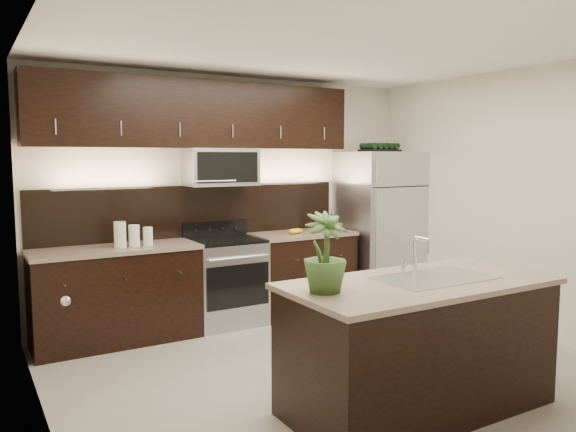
% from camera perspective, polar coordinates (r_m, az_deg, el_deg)
% --- Properties ---
extents(ground, '(4.50, 4.50, 0.00)m').
position_cam_1_polar(ground, '(4.98, 4.77, -15.30)').
color(ground, gray).
rests_on(ground, ground).
extents(room_walls, '(4.52, 4.02, 2.71)m').
position_cam_1_polar(room_walls, '(4.55, 4.08, 4.58)').
color(room_walls, beige).
rests_on(room_walls, ground).
extents(counter_run, '(3.51, 0.65, 0.94)m').
position_cam_1_polar(counter_run, '(6.06, -8.11, -6.80)').
color(counter_run, black).
rests_on(counter_run, ground).
extents(upper_fixtures, '(3.49, 0.40, 1.66)m').
position_cam_1_polar(upper_fixtures, '(6.07, -8.65, 9.08)').
color(upper_fixtures, black).
rests_on(upper_fixtures, counter_run).
extents(island, '(1.96, 0.96, 0.94)m').
position_cam_1_polar(island, '(4.22, 13.05, -12.61)').
color(island, black).
rests_on(island, ground).
extents(sink_faucet, '(0.84, 0.50, 0.28)m').
position_cam_1_polar(sink_faucet, '(4.20, 14.61, -5.89)').
color(sink_faucet, silver).
rests_on(sink_faucet, island).
extents(refrigerator, '(0.90, 0.81, 1.87)m').
position_cam_1_polar(refrigerator, '(7.08, 9.15, -1.13)').
color(refrigerator, '#B2B2B7').
rests_on(refrigerator, ground).
extents(wine_rack, '(0.46, 0.29, 0.11)m').
position_cam_1_polar(wine_rack, '(7.03, 9.29, 6.86)').
color(wine_rack, black).
rests_on(wine_rack, refrigerator).
extents(plant, '(0.30, 0.30, 0.52)m').
position_cam_1_polar(plant, '(3.62, 3.77, -3.70)').
color(plant, '#325020').
rests_on(plant, island).
extents(canisters, '(0.38, 0.12, 0.25)m').
position_cam_1_polar(canisters, '(5.66, -15.68, -1.90)').
color(canisters, silver).
rests_on(canisters, counter_run).
extents(french_press, '(0.09, 0.09, 0.27)m').
position_cam_1_polar(french_press, '(6.65, 4.41, -0.63)').
color(french_press, silver).
rests_on(french_press, counter_run).
extents(bananas, '(0.24, 0.21, 0.06)m').
position_cam_1_polar(bananas, '(6.33, 0.36, -1.58)').
color(bananas, gold).
rests_on(bananas, counter_run).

